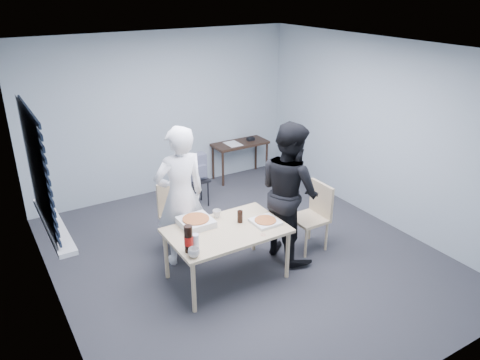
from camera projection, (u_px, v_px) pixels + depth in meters
room at (41, 177)px, 4.75m from camera, size 5.00×5.00×5.00m
dining_table at (227, 234)px, 5.38m from camera, size 1.35×0.85×0.65m
chair_far at (176, 211)px, 6.09m from camera, size 0.42×0.42×0.89m
chair_right at (314, 212)px, 6.07m from camera, size 0.42×0.42×0.89m
person_white at (180, 196)px, 5.63m from camera, size 0.65×0.42×1.77m
person_black at (289, 191)px, 5.76m from camera, size 0.47×0.86×1.77m
side_table at (240, 147)px, 8.24m from camera, size 0.99×0.44×0.66m
stool at (197, 185)px, 7.29m from camera, size 0.33×0.33×0.45m
backpack at (197, 167)px, 7.16m from camera, size 0.29×0.21×0.40m
pizza_box_a at (196, 222)px, 5.43m from camera, size 0.37×0.37×0.09m
pizza_box_b at (265, 221)px, 5.49m from camera, size 0.30×0.30×0.04m
mug_a at (194, 253)px, 4.81m from camera, size 0.17×0.17×0.10m
mug_b at (217, 214)px, 5.61m from camera, size 0.10×0.10×0.09m
cola_glass at (240, 217)px, 5.48m from camera, size 0.07×0.07×0.15m
soda_bottle at (189, 239)px, 4.86m from camera, size 0.10×0.10×0.30m
plastic_cups at (196, 242)px, 4.92m from camera, size 0.08×0.08×0.18m
rubber_band at (263, 235)px, 5.24m from camera, size 0.06×0.06×0.00m
papers at (233, 144)px, 8.13m from camera, size 0.34×0.39×0.01m
black_box at (251, 139)px, 8.31m from camera, size 0.13×0.10×0.05m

